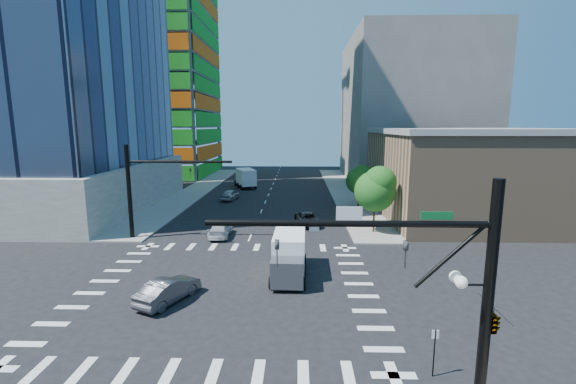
{
  "coord_description": "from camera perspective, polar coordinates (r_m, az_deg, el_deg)",
  "views": [
    {
      "loc": [
        4.73,
        -24.49,
        10.89
      ],
      "look_at": [
        3.87,
        8.0,
        5.29
      ],
      "focal_mm": 24.0,
      "sensor_mm": 36.0,
      "label": 1
    }
  ],
  "objects": [
    {
      "name": "construction_building",
      "position": [
        93.22,
        -19.64,
        17.69
      ],
      "size": [
        25.16,
        34.5,
        70.6
      ],
      "color": "gray",
      "rests_on": "ground"
    },
    {
      "name": "commercial_building",
      "position": [
        51.02,
        24.94,
        2.59
      ],
      "size": [
        20.5,
        22.5,
        10.6
      ],
      "color": "#967657",
      "rests_on": "ground"
    },
    {
      "name": "ground",
      "position": [
        27.22,
        -8.89,
        -13.94
      ],
      "size": [
        160.0,
        160.0,
        0.0
      ],
      "primitive_type": "plane",
      "color": "black",
      "rests_on": "ground"
    },
    {
      "name": "signal_mast_se",
      "position": [
        15.42,
        24.48,
        -13.57
      ],
      "size": [
        10.51,
        2.48,
        9.0
      ],
      "color": "black",
      "rests_on": "sidewalk_se"
    },
    {
      "name": "road_markings",
      "position": [
        27.21,
        -8.89,
        -13.93
      ],
      "size": [
        20.0,
        20.0,
        0.01
      ],
      "primitive_type": "cube",
      "color": "silver",
      "rests_on": "ground"
    },
    {
      "name": "tree_north",
      "position": [
        51.52,
        10.66,
        1.91
      ],
      "size": [
        3.54,
        3.52,
        5.78
      ],
      "color": "#382316",
      "rests_on": "sidewalk_ne"
    },
    {
      "name": "signal_mast_nw",
      "position": [
        39.26,
        -20.54,
        1.25
      ],
      "size": [
        10.2,
        0.4,
        9.0
      ],
      "color": "black",
      "rests_on": "sidewalk_nw"
    },
    {
      "name": "car_sb_mid",
      "position": [
        57.82,
        -8.61,
        -0.39
      ],
      "size": [
        2.57,
        4.89,
        1.59
      ],
      "primitive_type": "imported",
      "rotation": [
        0.0,
        0.0,
        2.99
      ],
      "color": "#A2A4A9",
      "rests_on": "ground"
    },
    {
      "name": "sidewalk_nw",
      "position": [
        67.62,
        -13.27,
        0.31
      ],
      "size": [
        5.0,
        60.0,
        0.15
      ],
      "primitive_type": "cube",
      "color": "gray",
      "rests_on": "ground"
    },
    {
      "name": "box_truck_far",
      "position": [
        69.42,
        -6.42,
        1.94
      ],
      "size": [
        4.86,
        7.01,
        3.39
      ],
      "rotation": [
        0.0,
        0.0,
        3.5
      ],
      "color": "black",
      "rests_on": "ground"
    },
    {
      "name": "car_sb_near",
      "position": [
        39.07,
        -9.97,
        -5.51
      ],
      "size": [
        2.03,
        4.79,
        1.38
      ],
      "primitive_type": "imported",
      "rotation": [
        0.0,
        0.0,
        3.16
      ],
      "color": "white",
      "rests_on": "ground"
    },
    {
      "name": "no_parking_sign",
      "position": [
        19.13,
        20.88,
        -20.72
      ],
      "size": [
        0.3,
        0.06,
        2.2
      ],
      "color": "black",
      "rests_on": "ground"
    },
    {
      "name": "car_sb_cross",
      "position": [
        25.96,
        -17.29,
        -13.67
      ],
      "size": [
        3.32,
        4.82,
        1.5
      ],
      "primitive_type": "imported",
      "rotation": [
        0.0,
        0.0,
        2.72
      ],
      "color": "#4E4D52",
      "rests_on": "ground"
    },
    {
      "name": "car_nb_far",
      "position": [
        42.81,
        2.91,
        -4.04
      ],
      "size": [
        3.1,
        5.21,
        1.36
      ],
      "primitive_type": "imported",
      "rotation": [
        0.0,
        0.0,
        0.18
      ],
      "color": "black",
      "rests_on": "ground"
    },
    {
      "name": "bg_building_ne",
      "position": [
        82.61,
        17.51,
        11.49
      ],
      "size": [
        24.0,
        30.0,
        28.0
      ],
      "primitive_type": "cube",
      "color": "#68635E",
      "rests_on": "ground"
    },
    {
      "name": "box_truck_near",
      "position": [
        28.37,
        0.12,
        -9.88
      ],
      "size": [
        2.62,
        5.87,
        3.05
      ],
      "rotation": [
        0.0,
        0.0,
        -0.02
      ],
      "color": "black",
      "rests_on": "ground"
    },
    {
      "name": "sidewalk_ne",
      "position": [
        65.85,
        8.27,
        0.22
      ],
      "size": [
        5.0,
        60.0,
        0.15
      ],
      "primitive_type": "cube",
      "color": "gray",
      "rests_on": "ground"
    },
    {
      "name": "tree_south",
      "position": [
        39.69,
        12.98,
        0.53
      ],
      "size": [
        4.16,
        4.16,
        6.82
      ],
      "color": "#382316",
      "rests_on": "sidewalk_ne"
    }
  ]
}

